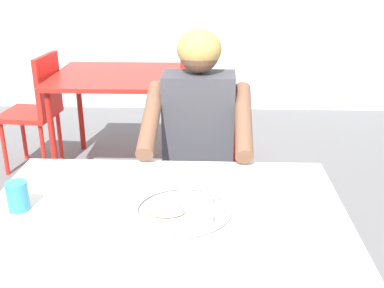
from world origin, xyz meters
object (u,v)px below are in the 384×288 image
object	(u,v)px
chair_foreground	(200,164)
diner_foreground	(198,139)
drinking_cup	(18,195)
chair_red_right	(199,104)
chair_red_left	(38,105)
thali_tray	(184,210)
table_background_red	(119,85)
table_foreground	(164,230)

from	to	relation	value
chair_foreground	diner_foreground	xyz separation A→B (m)	(-0.00, -0.22, 0.23)
drinking_cup	chair_foreground	xyz separation A→B (m)	(0.59, 0.91, -0.28)
diner_foreground	chair_foreground	bearing A→B (deg)	88.84
chair_red_right	chair_red_left	bearing A→B (deg)	-176.13
thali_tray	chair_red_left	distance (m)	2.26
chair_foreground	chair_red_left	world-z (taller)	chair_red_left
drinking_cup	chair_red_right	world-z (taller)	chair_red_right
chair_red_right	diner_foreground	bearing A→B (deg)	-88.83
chair_foreground	diner_foreground	size ratio (longest dim) A/B	0.71
drinking_cup	table_background_red	world-z (taller)	drinking_cup
thali_tray	chair_red_right	world-z (taller)	chair_red_right
table_foreground	chair_red_left	xyz separation A→B (m)	(-1.12, 1.91, -0.15)
thali_tray	chair_foreground	size ratio (longest dim) A/B	0.37
chair_foreground	diner_foreground	bearing A→B (deg)	-91.16
table_background_red	chair_red_right	size ratio (longest dim) A/B	1.07
diner_foreground	table_background_red	xyz separation A→B (m)	(-0.61, 1.26, -0.07)
table_foreground	chair_red_right	xyz separation A→B (m)	(0.07, 1.99, -0.15)
drinking_cup	chair_red_left	distance (m)	2.02
table_foreground	thali_tray	xyz separation A→B (m)	(0.07, -0.00, 0.08)
diner_foreground	chair_red_right	world-z (taller)	diner_foreground
table_background_red	chair_red_left	xyz separation A→B (m)	(-0.61, -0.04, -0.15)
drinking_cup	chair_foreground	bearing A→B (deg)	56.83
chair_foreground	chair_red_right	distance (m)	1.08
drinking_cup	diner_foreground	world-z (taller)	diner_foreground
table_foreground	chair_foreground	xyz separation A→B (m)	(0.10, 0.91, -0.16)
drinking_cup	diner_foreground	xyz separation A→B (m)	(0.59, 0.69, -0.06)
thali_tray	chair_red_right	distance (m)	2.00
chair_foreground	diner_foreground	world-z (taller)	diner_foreground
chair_foreground	chair_red_right	xyz separation A→B (m)	(-0.03, 1.08, 0.01)
thali_tray	chair_red_left	world-z (taller)	chair_red_left
diner_foreground	chair_red_left	world-z (taller)	diner_foreground
table_foreground	drinking_cup	bearing A→B (deg)	179.72
drinking_cup	chair_red_left	bearing A→B (deg)	108.38
thali_tray	chair_foreground	bearing A→B (deg)	87.89
table_foreground	chair_foreground	world-z (taller)	chair_foreground
chair_foreground	table_background_red	distance (m)	1.22
drinking_cup	chair_red_left	world-z (taller)	chair_red_left
table_foreground	diner_foreground	size ratio (longest dim) A/B	1.00
table_foreground	table_background_red	xyz separation A→B (m)	(-0.51, 1.95, -0.01)
chair_foreground	chair_red_left	size ratio (longest dim) A/B	0.99
thali_tray	diner_foreground	size ratio (longest dim) A/B	0.27
table_background_red	chair_foreground	bearing A→B (deg)	-59.36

